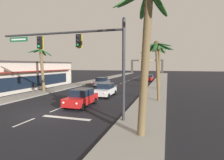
# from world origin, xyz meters

# --- Properties ---
(ground_plane) EXTENTS (220.00, 220.00, 0.00)m
(ground_plane) POSITION_xyz_m (0.00, 0.00, 0.00)
(ground_plane) COLOR black
(sidewalk_right) EXTENTS (3.20, 110.00, 0.14)m
(sidewalk_right) POSITION_xyz_m (7.80, 20.00, 0.07)
(sidewalk_right) COLOR gray
(sidewalk_right) RESTS_ON ground
(sidewalk_left) EXTENTS (3.20, 110.00, 0.14)m
(sidewalk_left) POSITION_xyz_m (-7.80, 20.00, 0.07)
(sidewalk_left) COLOR gray
(sidewalk_left) RESTS_ON ground
(lane_markings) EXTENTS (4.28, 87.66, 0.01)m
(lane_markings) POSITION_xyz_m (0.42, 19.92, 0.00)
(lane_markings) COLOR silver
(lane_markings) RESTS_ON ground
(traffic_signal_mast) EXTENTS (10.20, 0.41, 7.17)m
(traffic_signal_mast) POSITION_xyz_m (3.43, -0.33, 5.06)
(traffic_signal_mast) COLOR #2D2D33
(traffic_signal_mast) RESTS_ON ground
(sedan_lead_at_stop_bar) EXTENTS (1.96, 4.46, 1.68)m
(sedan_lead_at_stop_bar) POSITION_xyz_m (1.59, 3.19, 0.85)
(sedan_lead_at_stop_bar) COLOR red
(sedan_lead_at_stop_bar) RESTS_ON ground
(sedan_third_in_queue) EXTENTS (1.97, 4.46, 1.68)m
(sedan_third_in_queue) POSITION_xyz_m (2.00, 9.07, 0.85)
(sedan_third_in_queue) COLOR silver
(sedan_third_in_queue) RESTS_ON ground
(sedan_oncoming_far) EXTENTS (1.95, 4.45, 1.68)m
(sedan_oncoming_far) POSITION_xyz_m (-2.12, 18.92, 0.85)
(sedan_oncoming_far) COLOR #4C515B
(sedan_oncoming_far) RESTS_ON ground
(sedan_parked_nearest_kerb) EXTENTS (1.98, 4.46, 1.68)m
(sedan_parked_nearest_kerb) POSITION_xyz_m (5.18, 32.18, 0.85)
(sedan_parked_nearest_kerb) COLOR red
(sedan_parked_nearest_kerb) RESTS_ON ground
(palm_left_second) EXTENTS (3.55, 3.56, 6.49)m
(palm_left_second) POSITION_xyz_m (-8.21, 10.01, 4.40)
(palm_left_second) COLOR brown
(palm_left_second) RESTS_ON ground
(palm_right_nearest) EXTENTS (4.16, 4.00, 8.11)m
(palm_right_nearest) POSITION_xyz_m (8.34, -2.62, 5.45)
(palm_right_nearest) COLOR brown
(palm_right_nearest) RESTS_ON ground
(palm_right_second) EXTENTS (3.57, 3.72, 6.53)m
(palm_right_second) POSITION_xyz_m (8.30, 7.66, 5.08)
(palm_right_second) COLOR brown
(palm_right_second) RESTS_ON ground
(palm_right_third) EXTENTS (3.75, 3.77, 7.18)m
(palm_right_third) POSITION_xyz_m (8.07, 17.91, 4.96)
(palm_right_third) COLOR brown
(palm_right_third) RESTS_ON ground
(palm_right_farthest) EXTENTS (3.18, 3.11, 7.62)m
(palm_right_farthest) POSITION_xyz_m (7.55, 28.19, 5.80)
(palm_right_farthest) COLOR brown
(palm_right_farthest) RESTS_ON ground
(storefront_strip_left) EXTENTS (7.88, 21.67, 4.53)m
(storefront_strip_left) POSITION_xyz_m (-13.92, 11.76, 2.27)
(storefront_strip_left) COLOR beige
(storefront_strip_left) RESTS_ON ground
(town_gateway_arch) EXTENTS (14.94, 0.90, 6.41)m
(town_gateway_arch) POSITION_xyz_m (0.00, 74.13, 4.19)
(town_gateway_arch) COLOR #423D38
(town_gateway_arch) RESTS_ON ground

